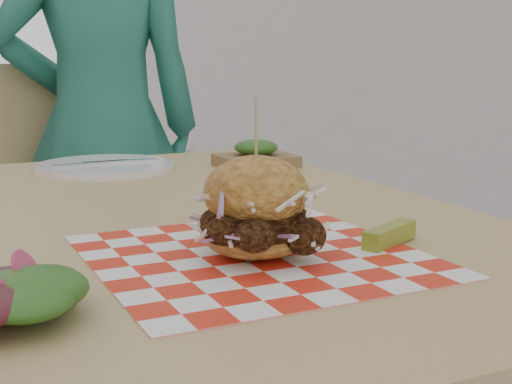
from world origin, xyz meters
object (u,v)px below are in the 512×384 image
Objects in this scene: diner at (102,128)px; patio_table at (179,265)px; sandwich at (256,213)px; patio_chair at (48,208)px.

patio_table is at bearing 91.39° from diner.
diner is at bearing 84.09° from sandwich.
diner is 1.01m from patio_table.
sandwich is (-0.13, -1.25, 0.03)m from diner.
diner is 1.63× the size of patio_chair.
diner is 1.26m from sandwich.
patio_chair is 1.34m from sandwich.
patio_table is at bearing -97.89° from patio_chair.
patio_chair is 5.32× the size of sandwich.
sandwich is at bearing -89.28° from patio_table.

